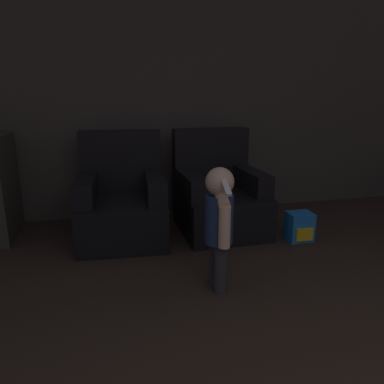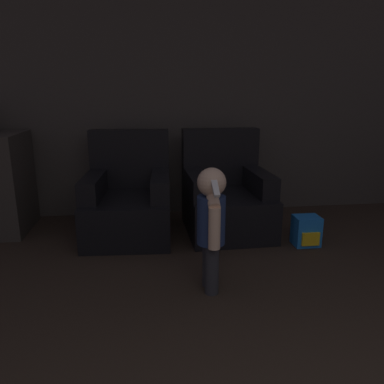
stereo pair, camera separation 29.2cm
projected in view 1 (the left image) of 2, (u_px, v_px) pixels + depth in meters
wall_back at (193, 92)px, 3.96m from camera, size 8.40×0.05×2.60m
armchair_left at (122, 203)px, 3.42m from camera, size 0.81×0.90×0.96m
armchair_right at (219, 197)px, 3.63m from camera, size 0.78×0.87×0.96m
person_toddler at (219, 220)px, 2.45m from camera, size 0.19×0.33×0.85m
toy_backpack at (300, 227)px, 3.37m from camera, size 0.22×0.20×0.26m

